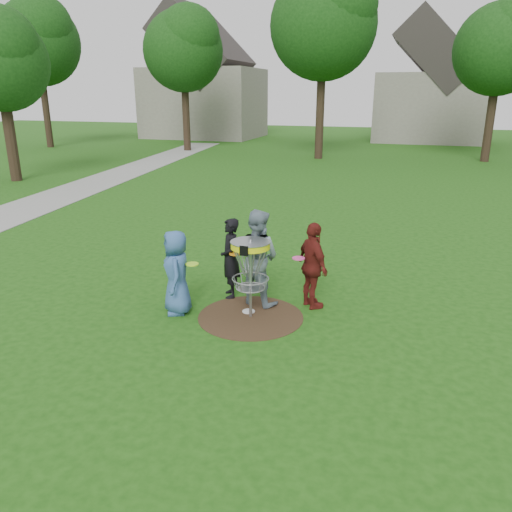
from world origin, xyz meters
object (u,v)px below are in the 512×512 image
(player_blue, at_px, (177,272))
(disc_golf_basket, at_px, (250,260))
(player_black, at_px, (230,258))
(player_maroon, at_px, (313,266))
(player_grey, at_px, (257,257))

(player_blue, xyz_separation_m, disc_golf_basket, (1.26, 0.19, 0.29))
(player_black, relative_size, disc_golf_basket, 1.08)
(disc_golf_basket, bearing_deg, player_maroon, 39.16)
(player_black, bearing_deg, player_maroon, 62.83)
(player_blue, relative_size, disc_golf_basket, 1.06)
(player_maroon, relative_size, disc_golf_basket, 1.12)
(player_black, bearing_deg, disc_golf_basket, 14.19)
(player_black, height_order, player_grey, player_grey)
(player_black, xyz_separation_m, player_grey, (0.56, -0.12, 0.12))
(player_black, relative_size, player_grey, 0.86)
(player_maroon, bearing_deg, player_grey, 55.37)
(player_black, height_order, player_maroon, player_maroon)
(player_blue, relative_size, player_black, 0.98)
(player_black, height_order, disc_golf_basket, player_black)
(player_grey, bearing_deg, player_blue, 51.59)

